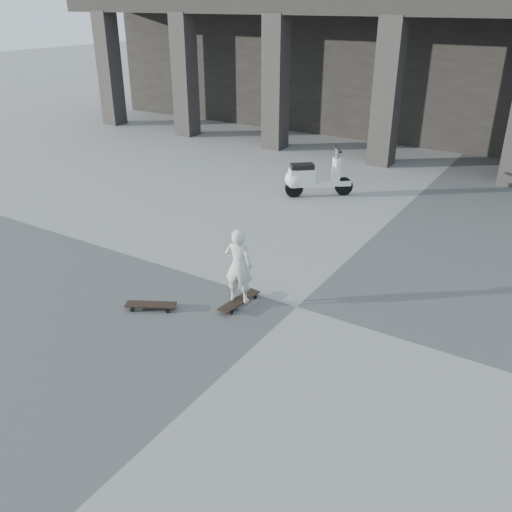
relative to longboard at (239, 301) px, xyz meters
The scene contains 6 objects.
ground 0.91m from the longboard, 27.90° to the left, with size 90.00×90.00×0.00m, color #50504D.
colonnade 14.52m from the longboard, 86.76° to the left, with size 28.00×8.82×6.00m.
longboard is the anchor object (origin of this frame).
skateboard_spare 1.37m from the longboard, 142.34° to the right, with size 0.78×0.55×0.09m.
child 0.62m from the longboard, 14.04° to the right, with size 0.44×0.29×1.20m, color beige.
scooter 5.43m from the longboard, 105.85° to the left, with size 1.39×1.20×1.17m.
Camera 1 is at (3.33, -6.54, 4.35)m, focal length 38.00 mm.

